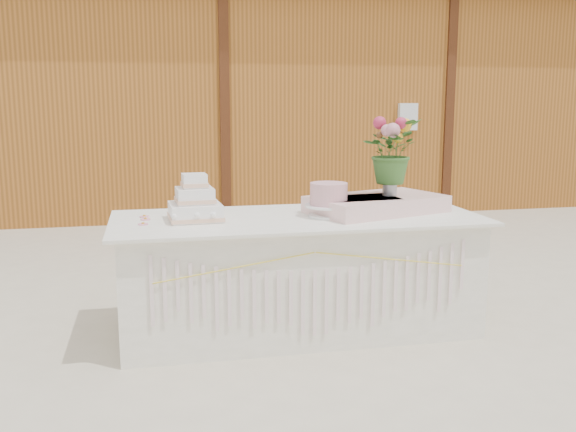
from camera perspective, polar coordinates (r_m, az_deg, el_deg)
The scene contains 9 objects.
ground at distance 4.39m, azimuth 0.84°, elevation -9.98°, with size 80.00×80.00×0.00m, color beige.
barn at distance 10.05m, azimuth -7.09°, elevation 11.12°, with size 12.60×4.60×3.30m.
cake_table at distance 4.27m, azimuth 0.87°, elevation -5.12°, with size 2.40×1.00×0.77m.
wedding_cake at distance 4.09m, azimuth -8.27°, elevation 1.02°, with size 0.34×0.34×0.30m.
pink_cake_stand at distance 4.17m, azimuth 3.64°, elevation 1.62°, with size 0.31×0.31×0.22m.
satin_runner at distance 4.38m, azimuth 7.88°, elevation 1.06°, with size 0.89×0.51×0.11m, color #FFCDCD.
flower_vase at distance 4.39m, azimuth 9.03°, elevation 2.66°, with size 0.10×0.10×0.13m, color #A5A6AA.
bouquet at distance 4.36m, azimuth 9.13°, elevation 6.34°, with size 0.39×0.34×0.43m, color #366327.
loose_flowers at distance 4.14m, azimuth -12.40°, elevation -0.29°, with size 0.12×0.30×0.02m, color pink, non-canonical shape.
Camera 1 is at (-0.93, -4.01, 1.52)m, focal length 40.00 mm.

